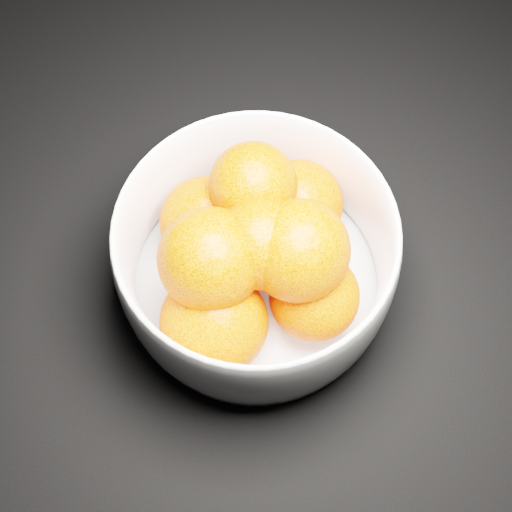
# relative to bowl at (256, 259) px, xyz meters

# --- Properties ---
(bowl) EXTENTS (0.23, 0.23, 0.11)m
(bowl) POSITION_rel_bowl_xyz_m (0.00, 0.00, 0.00)
(bowl) COLOR white
(bowl) RESTS_ON ground
(orange_pile) EXTENTS (0.18, 0.20, 0.13)m
(orange_pile) POSITION_rel_bowl_xyz_m (-0.00, -0.00, 0.02)
(orange_pile) COLOR #FF4E0D
(orange_pile) RESTS_ON bowl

